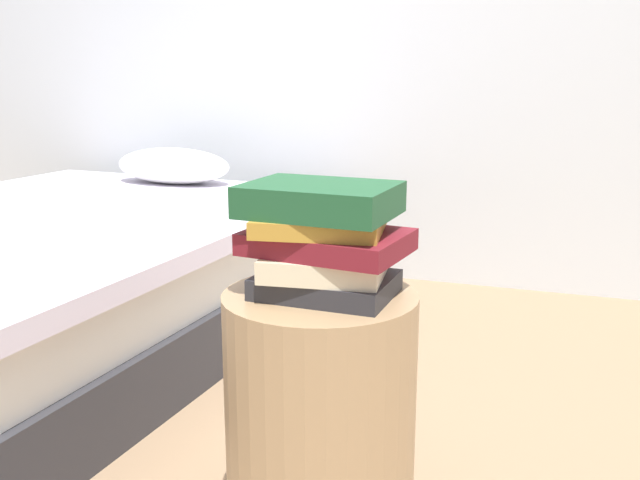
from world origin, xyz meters
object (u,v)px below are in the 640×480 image
at_px(bed, 53,275).
at_px(book_forest, 318,200).
at_px(side_table, 320,422).
at_px(book_charcoal, 325,285).
at_px(book_ochre, 319,223).
at_px(book_maroon, 327,242).
at_px(book_cream, 326,264).

bearing_deg(bed, book_forest, -28.04).
bearing_deg(side_table, book_forest, -138.48).
distance_m(book_charcoal, book_ochre, 0.12).
relative_size(bed, book_forest, 7.63).
bearing_deg(book_forest, book_ochre, 101.67).
xyz_separation_m(bed, book_charcoal, (1.31, -0.80, 0.32)).
xyz_separation_m(book_charcoal, book_forest, (-0.01, 0.00, 0.16)).
relative_size(bed, book_charcoal, 8.28).
relative_size(side_table, book_charcoal, 2.12).
bearing_deg(book_charcoal, bed, 150.94).
bearing_deg(bed, side_table, -27.92).
height_order(bed, side_table, bed).
height_order(bed, book_forest, book_forest).
xyz_separation_m(side_table, book_ochre, (-0.00, 0.01, 0.41)).
xyz_separation_m(bed, side_table, (1.30, -0.79, 0.03)).
height_order(bed, book_charcoal, bed).
relative_size(book_charcoal, book_ochre, 1.09).
relative_size(side_table, book_maroon, 1.83).
bearing_deg(book_ochre, book_cream, -21.36).
bearing_deg(book_maroon, book_forest, -135.21).
distance_m(book_charcoal, book_cream, 0.04).
bearing_deg(book_forest, book_cream, 21.46).
bearing_deg(book_maroon, side_table, -136.16).
height_order(side_table, book_maroon, book_maroon).
bearing_deg(side_table, bed, 148.60).
xyz_separation_m(book_cream, book_ochre, (-0.01, 0.00, 0.08)).
xyz_separation_m(book_charcoal, book_maroon, (-0.00, 0.01, 0.08)).
bearing_deg(book_ochre, book_forest, -90.73).
xyz_separation_m(book_maroon, book_ochre, (-0.01, -0.00, 0.04)).
bearing_deg(bed, book_ochre, -27.81).
xyz_separation_m(book_cream, book_forest, (-0.01, -0.00, 0.12)).
relative_size(book_maroon, book_ochre, 1.26).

